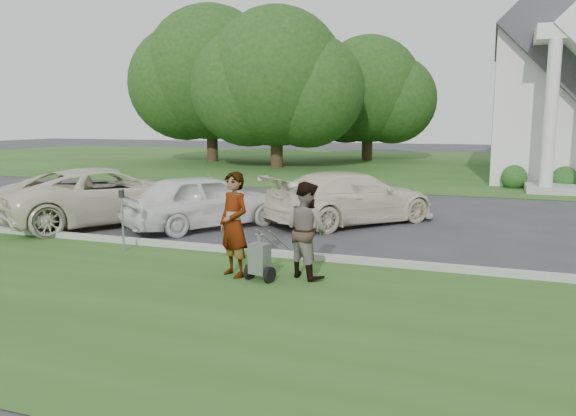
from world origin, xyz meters
The scene contains 14 objects.
ground centered at (0.00, 0.00, 0.00)m, with size 120.00×120.00×0.00m, color #333335.
grass_strip centered at (0.00, -3.00, 0.01)m, with size 80.00×7.00×0.01m, color #28501B.
church_lawn centered at (0.00, 27.00, 0.01)m, with size 80.00×30.00×0.01m, color #28501B.
curb centered at (0.00, 0.55, 0.07)m, with size 80.00×0.18×0.15m, color #9E9E93.
tree_left centered at (-8.01, 21.99, 5.11)m, with size 10.63×8.40×9.71m.
tree_far centered at (-14.01, 24.99, 5.69)m, with size 11.64×9.20×10.73m.
tree_back centered at (-4.01, 29.99, 4.73)m, with size 9.61×7.60×8.89m.
striping_cart centered at (0.56, -1.29, 0.41)m, with size 0.64×1.10×0.96m.
person_left centered at (-0.03, -1.15, 0.99)m, with size 0.73×0.48×1.99m, color #999999.
person_right centered at (1.27, -0.75, 0.91)m, with size 0.88×0.69×1.82m, color #999999.
parking_meter_near centered at (-3.27, -0.13, 0.90)m, with size 0.10×0.09×1.43m.
car_a centered at (-5.88, 2.71, 0.80)m, with size 2.66×5.76×1.60m, color beige.
car_b centered at (-2.88, 3.01, 0.76)m, with size 1.79×4.44×1.51m, color white.
car_c centered at (0.79, 5.01, 0.75)m, with size 2.10×5.16×1.50m, color silver.
Camera 1 is at (4.44, -10.57, 2.97)m, focal length 35.00 mm.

